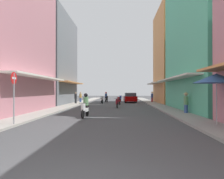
{
  "coord_description": "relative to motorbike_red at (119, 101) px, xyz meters",
  "views": [
    {
      "loc": [
        0.87,
        -3.6,
        1.73
      ],
      "look_at": [
        0.18,
        12.56,
        1.83
      ],
      "focal_mm": 35.85,
      "sensor_mm": 36.0,
      "label": 1
    }
  ],
  "objects": [
    {
      "name": "pedestrian_foreground",
      "position": [
        5.08,
        -11.56,
        0.42
      ],
      "size": [
        0.44,
        0.44,
        1.65
      ],
      "color": "#334C8C",
      "rests_on": "ground"
    },
    {
      "name": "vendor_umbrella",
      "position": [
        4.82,
        -17.45,
        1.82
      ],
      "size": [
        2.18,
        2.18,
        2.55
      ],
      "color": "#99999E",
      "rests_on": "ground"
    },
    {
      "name": "sidewalk_right",
      "position": [
        4.54,
        -3.48,
        -0.44
      ],
      "size": [
        1.72,
        58.23,
        0.12
      ],
      "primitive_type": "cube",
      "color": "gray",
      "rests_on": "ground"
    },
    {
      "name": "motorbike_blue",
      "position": [
        0.13,
        8.6,
        0.0
      ],
      "size": [
        0.55,
        1.8,
        0.96
      ],
      "color": "black",
      "rests_on": "ground"
    },
    {
      "name": "parked_car",
      "position": [
        1.62,
        5.12,
        0.24
      ],
      "size": [
        1.93,
        4.17,
        1.45
      ],
      "color": "#8C0000",
      "rests_on": "ground"
    },
    {
      "name": "building_right_mid",
      "position": [
        8.39,
        -8.58,
        6.18
      ],
      "size": [
        7.05,
        12.59,
        13.37
      ],
      "color": "#4CB28C",
      "rests_on": "ground"
    },
    {
      "name": "motorbike_white",
      "position": [
        -2.04,
        -13.64,
        0.2
      ],
      "size": [
        0.55,
        1.81,
        1.58
      ],
      "color": "black",
      "rests_on": "ground"
    },
    {
      "name": "motorbike_red",
      "position": [
        0.0,
        0.0,
        0.0
      ],
      "size": [
        0.58,
        1.8,
        0.96
      ],
      "color": "black",
      "rests_on": "ground"
    },
    {
      "name": "street_sign_no_entry",
      "position": [
        -4.89,
        -17.56,
        1.21
      ],
      "size": [
        0.07,
        0.6,
        2.65
      ],
      "color": "gray",
      "rests_on": "ground"
    },
    {
      "name": "pedestrian_far",
      "position": [
        -5.63,
        0.69,
        0.28
      ],
      "size": [
        0.34,
        0.34,
        1.58
      ],
      "color": "#262628",
      "rests_on": "ground"
    },
    {
      "name": "building_left_far",
      "position": [
        -9.45,
        0.44,
        5.25
      ],
      "size": [
        7.05,
        10.73,
        11.51
      ],
      "color": "slate",
      "rests_on": "ground"
    },
    {
      "name": "pedestrian_crossing",
      "position": [
        4.9,
        5.35,
        0.43
      ],
      "size": [
        0.44,
        0.44,
        1.65
      ],
      "color": "#99333F",
      "rests_on": "ground"
    },
    {
      "name": "building_right_far",
      "position": [
        8.39,
        3.19,
        6.01
      ],
      "size": [
        7.05,
        9.17,
        13.05
      ],
      "color": "#D88C4C",
      "rests_on": "ground"
    },
    {
      "name": "motorbike_silver",
      "position": [
        -2.38,
        2.8,
        0.0
      ],
      "size": [
        0.61,
        1.79,
        0.96
      ],
      "color": "black",
      "rests_on": "ground"
    },
    {
      "name": "motorbike_black",
      "position": [
        -1.99,
        5.7,
        0.2
      ],
      "size": [
        0.68,
        1.77,
        1.58
      ],
      "color": "black",
      "rests_on": "ground"
    },
    {
      "name": "sidewalk_left",
      "position": [
        -5.6,
        -3.48,
        -0.44
      ],
      "size": [
        1.72,
        58.23,
        0.12
      ],
      "primitive_type": "cube",
      "color": "#9E9991",
      "rests_on": "ground"
    },
    {
      "name": "ground_plane",
      "position": [
        -0.53,
        -3.48,
        -0.5
      ],
      "size": [
        110.5,
        110.5,
        0.0
      ],
      "primitive_type": "plane",
      "color": "#424244"
    },
    {
      "name": "pedestrian_midway",
      "position": [
        -5.62,
        3.97,
        0.29
      ],
      "size": [
        0.34,
        0.34,
        1.59
      ],
      "color": "#334C8C",
      "rests_on": "ground"
    },
    {
      "name": "motorbike_maroon",
      "position": [
        -0.12,
        -5.33,
        0.0
      ],
      "size": [
        0.55,
        1.81,
        0.96
      ],
      "color": "black",
      "rests_on": "ground"
    }
  ]
}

